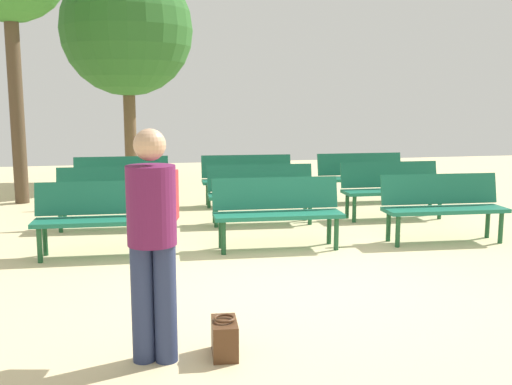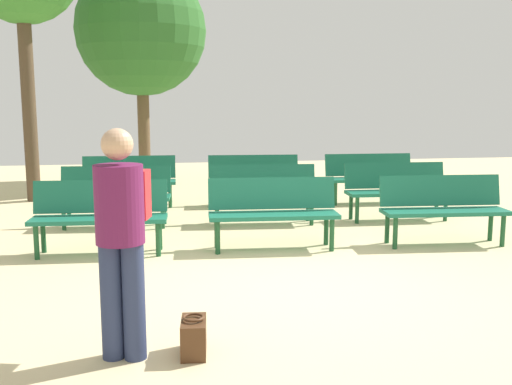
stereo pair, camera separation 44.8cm
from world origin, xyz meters
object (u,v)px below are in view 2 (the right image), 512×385
at_px(bench_r2_c1, 254,177).
at_px(bench_r0_c1, 273,208).
at_px(bench_r0_c2, 443,205).
at_px(bench_r2_c0, 129,178).
at_px(handbag, 194,336).
at_px(bench_r1_c2, 397,187).
at_px(bench_r2_c2, 370,175).
at_px(visitor_with_backpack, 122,230).
at_px(bench_r1_c1, 263,190).
at_px(tree_0, 141,31).
at_px(bench_r1_c0, 115,192).
at_px(bench_r0_c0, 100,212).

bearing_deg(bench_r2_c1, bench_r0_c1, -90.75).
height_order(bench_r0_c2, bench_r2_c0, same).
bearing_deg(bench_r0_c1, handbag, -107.82).
xyz_separation_m(bench_r1_c2, bench_r2_c1, (-1.98, 1.64, 0.00)).
xyz_separation_m(bench_r2_c0, handbag, (0.75, -6.26, -0.37)).
relative_size(bench_r2_c2, visitor_with_backpack, 0.98).
height_order(bench_r1_c1, tree_0, tree_0).
distance_m(bench_r1_c2, handbag, 5.60).
bearing_deg(handbag, bench_r1_c1, 73.80).
relative_size(bench_r1_c1, visitor_with_backpack, 0.99).
distance_m(bench_r1_c0, bench_r2_c0, 1.62).
distance_m(bench_r0_c0, visitor_with_backpack, 3.10).
bearing_deg(bench_r0_c2, visitor_with_backpack, -140.03).
bearing_deg(bench_r2_c1, bench_r2_c2, 1.16).
height_order(bench_r2_c2, visitor_with_backpack, visitor_with_backpack).
bearing_deg(bench_r2_c0, tree_0, 88.22).
bearing_deg(bench_r2_c0, bench_r0_c1, -58.08).
height_order(bench_r0_c2, handbag, bench_r0_c2).
height_order(bench_r2_c0, handbag, bench_r2_c0).
distance_m(bench_r2_c1, handbag, 6.25).
height_order(bench_r0_c2, bench_r1_c0, same).
bearing_deg(handbag, bench_r2_c1, 76.85).
distance_m(bench_r0_c2, bench_r1_c0, 4.60).
height_order(bench_r2_c0, tree_0, tree_0).
relative_size(bench_r1_c2, bench_r2_c1, 0.99).
relative_size(bench_r0_c0, bench_r2_c0, 1.01).
bearing_deg(bench_r2_c2, bench_r2_c1, 178.92).
xyz_separation_m(bench_r0_c2, bench_r2_c0, (-4.12, 3.40, 0.00)).
relative_size(bench_r1_c0, handbag, 4.88).
relative_size(bench_r0_c2, bench_r1_c1, 1.00).
bearing_deg(bench_r0_c1, bench_r0_c0, -179.25).
distance_m(bench_r0_c1, bench_r2_c1, 3.10).
xyz_separation_m(bench_r2_c2, visitor_with_backpack, (-4.02, -5.92, 0.43)).
height_order(tree_0, handbag, tree_0).
height_order(bench_r2_c2, handbag, bench_r2_c2).
bearing_deg(tree_0, bench_r2_c2, -40.85).
bearing_deg(bench_r0_c0, bench_r0_c1, 0.63).
bearing_deg(bench_r0_c0, bench_r2_c2, 36.22).
distance_m(bench_r1_c1, visitor_with_backpack, 4.82).
relative_size(bench_r0_c0, bench_r1_c2, 1.01).
distance_m(bench_r2_c0, visitor_with_backpack, 6.23).
distance_m(bench_r0_c0, bench_r0_c2, 4.32).
height_order(bench_r1_c0, tree_0, tree_0).
relative_size(bench_r0_c0, handbag, 4.85).
height_order(bench_r1_c1, bench_r2_c0, same).
relative_size(bench_r0_c2, bench_r1_c0, 1.00).
relative_size(bench_r0_c0, bench_r1_c1, 1.00).
bearing_deg(bench_r0_c1, bench_r1_c0, 144.25).
distance_m(bench_r0_c2, tree_0, 8.22).
relative_size(bench_r0_c2, handbag, 4.86).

